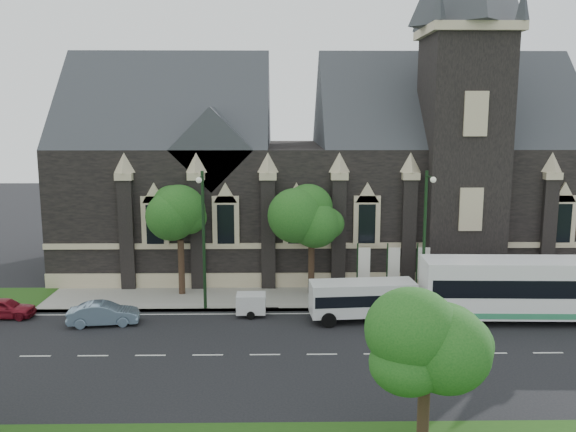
{
  "coord_description": "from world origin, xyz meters",
  "views": [
    {
      "loc": [
        0.74,
        -29.63,
        12.46
      ],
      "look_at": [
        1.31,
        6.0,
        6.37
      ],
      "focal_mm": 37.19,
      "sensor_mm": 36.0,
      "label": 1
    }
  ],
  "objects_px": {
    "tree_walk_left": "(183,214)",
    "banner_flag_left": "(362,267)",
    "box_trailer": "(251,303)",
    "shuttle_bus": "(363,298)",
    "street_lamp_mid": "(203,233)",
    "tour_coach": "(532,288)",
    "street_lamp_near": "(425,232)",
    "banner_flag_center": "(391,267)",
    "tree_park_east": "(430,335)",
    "car_far_red": "(4,308)",
    "banner_flag_right": "(421,267)",
    "tree_walk_right": "(315,212)",
    "sedan": "(104,314)"
  },
  "relations": [
    {
      "from": "tree_walk_left",
      "to": "box_trailer",
      "type": "xyz_separation_m",
      "value": [
        4.8,
        -4.53,
        -4.94
      ]
    },
    {
      "from": "banner_flag_center",
      "to": "shuttle_bus",
      "type": "xyz_separation_m",
      "value": [
        -2.44,
        -3.82,
        -0.96
      ]
    },
    {
      "from": "shuttle_bus",
      "to": "sedan",
      "type": "xyz_separation_m",
      "value": [
        -15.62,
        -0.47,
        -0.75
      ]
    },
    {
      "from": "banner_flag_right",
      "to": "sedan",
      "type": "bearing_deg",
      "value": -167.93
    },
    {
      "from": "sedan",
      "to": "banner_flag_right",
      "type": "bearing_deg",
      "value": -85.23
    },
    {
      "from": "banner_flag_left",
      "to": "box_trailer",
      "type": "relative_size",
      "value": 1.52
    },
    {
      "from": "banner_flag_center",
      "to": "tree_walk_right",
      "type": "bearing_deg",
      "value": 161.36
    },
    {
      "from": "tree_park_east",
      "to": "tree_walk_right",
      "type": "height_order",
      "value": "tree_walk_right"
    },
    {
      "from": "tree_park_east",
      "to": "street_lamp_near",
      "type": "height_order",
      "value": "street_lamp_near"
    },
    {
      "from": "tree_park_east",
      "to": "car_far_red",
      "type": "distance_m",
      "value": 27.5
    },
    {
      "from": "tree_walk_right",
      "to": "shuttle_bus",
      "type": "bearing_deg",
      "value": -64.5
    },
    {
      "from": "street_lamp_near",
      "to": "street_lamp_mid",
      "type": "bearing_deg",
      "value": 180.0
    },
    {
      "from": "car_far_red",
      "to": "banner_flag_left",
      "type": "bearing_deg",
      "value": -81.55
    },
    {
      "from": "tree_park_east",
      "to": "tour_coach",
      "type": "distance_m",
      "value": 17.56
    },
    {
      "from": "tree_park_east",
      "to": "shuttle_bus",
      "type": "relative_size",
      "value": 0.97
    },
    {
      "from": "tree_walk_right",
      "to": "car_far_red",
      "type": "height_order",
      "value": "tree_walk_right"
    },
    {
      "from": "sedan",
      "to": "street_lamp_near",
      "type": "bearing_deg",
      "value": -90.43
    },
    {
      "from": "tree_walk_right",
      "to": "banner_flag_left",
      "type": "xyz_separation_m",
      "value": [
        3.08,
        -1.71,
        -3.43
      ]
    },
    {
      "from": "box_trailer",
      "to": "tour_coach",
      "type": "bearing_deg",
      "value": -4.41
    },
    {
      "from": "tree_walk_right",
      "to": "tour_coach",
      "type": "bearing_deg",
      "value": -24.14
    },
    {
      "from": "street_lamp_mid",
      "to": "banner_flag_left",
      "type": "height_order",
      "value": "street_lamp_mid"
    },
    {
      "from": "sedan",
      "to": "banner_flag_left",
      "type": "bearing_deg",
      "value": -82.35
    },
    {
      "from": "box_trailer",
      "to": "street_lamp_near",
      "type": "bearing_deg",
      "value": 4.49
    },
    {
      "from": "tree_walk_left",
      "to": "banner_flag_right",
      "type": "distance_m",
      "value": 16.52
    },
    {
      "from": "shuttle_bus",
      "to": "sedan",
      "type": "relative_size",
      "value": 1.57
    },
    {
      "from": "tree_walk_left",
      "to": "street_lamp_near",
      "type": "bearing_deg",
      "value": -12.87
    },
    {
      "from": "box_trailer",
      "to": "banner_flag_center",
      "type": "bearing_deg",
      "value": 16.64
    },
    {
      "from": "shuttle_bus",
      "to": "car_far_red",
      "type": "xyz_separation_m",
      "value": [
        -22.12,
        0.87,
        -0.8
      ]
    },
    {
      "from": "tour_coach",
      "to": "sedan",
      "type": "height_order",
      "value": "tour_coach"
    },
    {
      "from": "tree_walk_right",
      "to": "shuttle_bus",
      "type": "xyz_separation_m",
      "value": [
        2.64,
        -5.53,
        -4.39
      ]
    },
    {
      "from": "tree_walk_left",
      "to": "tour_coach",
      "type": "relative_size",
      "value": 0.58
    },
    {
      "from": "box_trailer",
      "to": "banner_flag_right",
      "type": "bearing_deg",
      "value": 13.78
    },
    {
      "from": "tree_walk_right",
      "to": "banner_flag_right",
      "type": "distance_m",
      "value": 8.05
    },
    {
      "from": "tour_coach",
      "to": "banner_flag_center",
      "type": "bearing_deg",
      "value": 154.37
    },
    {
      "from": "tree_park_east",
      "to": "tour_coach",
      "type": "relative_size",
      "value": 0.47
    },
    {
      "from": "banner_flag_left",
      "to": "shuttle_bus",
      "type": "height_order",
      "value": "banner_flag_left"
    },
    {
      "from": "street_lamp_near",
      "to": "banner_flag_left",
      "type": "relative_size",
      "value": 2.25
    },
    {
      "from": "banner_flag_center",
      "to": "banner_flag_right",
      "type": "distance_m",
      "value": 2.0
    },
    {
      "from": "street_lamp_near",
      "to": "banner_flag_right",
      "type": "bearing_deg",
      "value": 81.44
    },
    {
      "from": "car_far_red",
      "to": "street_lamp_near",
      "type": "bearing_deg",
      "value": -86.72
    },
    {
      "from": "street_lamp_mid",
      "to": "tour_coach",
      "type": "xyz_separation_m",
      "value": [
        20.09,
        -2.16,
        -3.03
      ]
    },
    {
      "from": "street_lamp_near",
      "to": "banner_flag_left",
      "type": "height_order",
      "value": "street_lamp_near"
    },
    {
      "from": "shuttle_bus",
      "to": "car_far_red",
      "type": "bearing_deg",
      "value": 173.16
    },
    {
      "from": "tree_walk_left",
      "to": "banner_flag_left",
      "type": "xyz_separation_m",
      "value": [
        12.08,
        -1.7,
        -3.35
      ]
    },
    {
      "from": "banner_flag_center",
      "to": "banner_flag_right",
      "type": "height_order",
      "value": "same"
    },
    {
      "from": "banner_flag_right",
      "to": "car_far_red",
      "type": "distance_m",
      "value": 26.78
    },
    {
      "from": "tree_walk_right",
      "to": "banner_flag_right",
      "type": "xyz_separation_m",
      "value": [
        7.08,
        -1.71,
        -3.43
      ]
    },
    {
      "from": "box_trailer",
      "to": "tree_park_east",
      "type": "bearing_deg",
      "value": -65.44
    },
    {
      "from": "street_lamp_mid",
      "to": "tour_coach",
      "type": "bearing_deg",
      "value": -6.12
    },
    {
      "from": "banner_flag_right",
      "to": "tree_park_east",
      "type": "bearing_deg",
      "value": -102.65
    }
  ]
}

